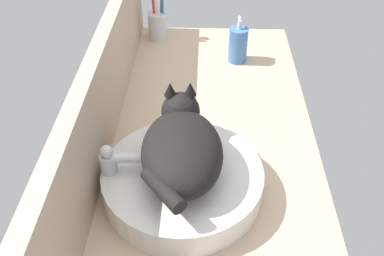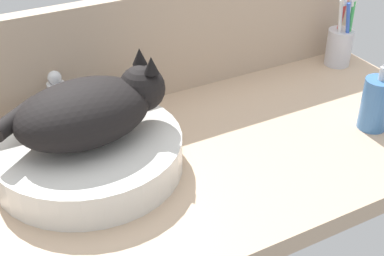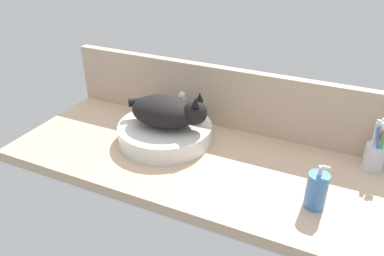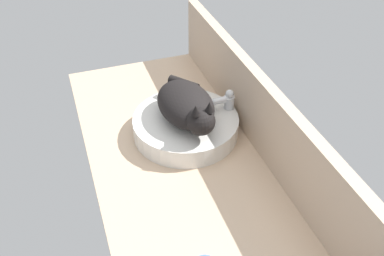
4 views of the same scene
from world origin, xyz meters
The scene contains 7 objects.
ground_plane centered at (0.00, 0.00, -2.00)cm, with size 131.17×55.40×4.00cm, color tan.
backsplash_panel centered at (0.00, 25.90, 12.19)cm, with size 131.17×3.60×24.39cm, color tan.
sink_basin centered at (-13.95, 5.44, 3.29)cm, with size 35.10×35.10×6.58cm, color silver.
cat centered at (-12.59, 5.63, 12.33)cm, with size 32.42×18.87×14.00cm.
faucet centered at (-14.52, 19.96, 7.30)cm, with size 3.60×11.84×13.60cm.
soap_dispenser centered at (43.24, -9.28, 5.73)cm, with size 6.02×6.02×14.54cm.
toothbrush_cup centered at (57.55, 17.70, 5.45)cm, with size 6.47×6.47×18.71cm.
Camera 2 is at (-35.78, -75.12, 60.85)cm, focal length 50.00 mm.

